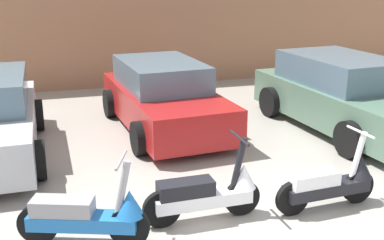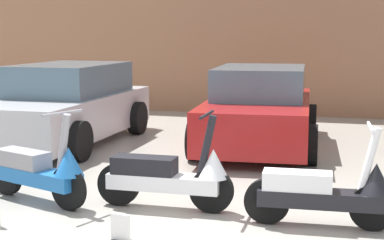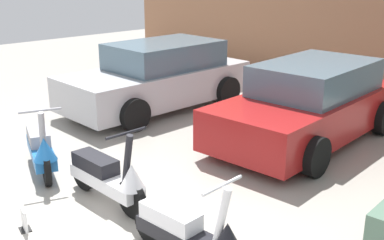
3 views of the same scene
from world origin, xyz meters
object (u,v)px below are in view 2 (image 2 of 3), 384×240
scooter_front_right (170,175)px  scooter_front_center (326,191)px  car_rear_center (259,109)px  placard_near_right_scooter (120,229)px  car_rear_left (66,106)px  scooter_front_left (40,170)px

scooter_front_right → scooter_front_center: (1.65, -0.14, -0.01)m
car_rear_center → placard_near_right_scooter: car_rear_center is taller
scooter_front_right → car_rear_center: car_rear_center is taller
scooter_front_center → scooter_front_right: bearing=171.1°
scooter_front_right → placard_near_right_scooter: bearing=-98.3°
scooter_front_center → car_rear_center: car_rear_center is taller
car_rear_left → placard_near_right_scooter: (2.81, -4.26, -0.54)m
scooter_front_left → scooter_front_center: size_ratio=0.99×
scooter_front_left → scooter_front_center: bearing=19.9°
scooter_front_right → scooter_front_center: scooter_front_right is taller
scooter_front_left → scooter_front_right: size_ratio=0.96×
scooter_front_left → placard_near_right_scooter: 1.64m
scooter_front_center → placard_near_right_scooter: bearing=-156.6°
car_rear_center → scooter_front_center: bearing=13.9°
scooter_front_right → car_rear_left: car_rear_left is taller
car_rear_center → placard_near_right_scooter: bearing=-10.0°
scooter_front_right → scooter_front_center: size_ratio=1.04×
scooter_front_left → car_rear_center: size_ratio=0.36×
scooter_front_left → car_rear_center: (1.80, 3.98, 0.26)m
scooter_front_right → car_rear_center: size_ratio=0.38×
car_rear_center → car_rear_left: bearing=-84.0°
car_rear_center → placard_near_right_scooter: 4.93m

